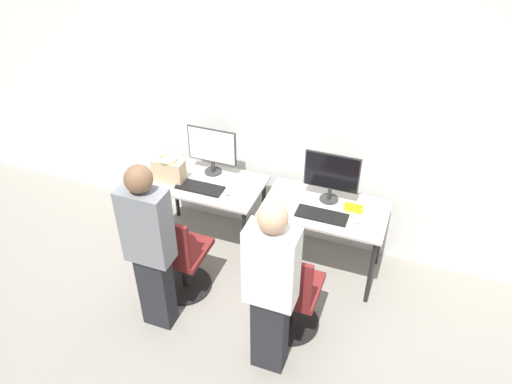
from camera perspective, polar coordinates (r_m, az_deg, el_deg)
ground_plane at (r=4.77m, az=-0.53°, el=-9.40°), size 20.00×20.00×0.00m
wall_back at (r=4.53m, az=2.80°, el=9.73°), size 12.00×0.05×2.80m
desk_left at (r=4.76m, az=-5.73°, el=0.30°), size 1.08×0.62×0.72m
monitor_left at (r=4.71m, az=-5.05°, el=4.97°), size 0.49×0.17×0.47m
keyboard_left at (r=4.62m, az=-6.42°, el=0.51°), size 0.44×0.17×0.02m
mouse_left at (r=4.53m, az=-3.23°, el=-0.06°), size 0.06×0.09×0.03m
office_chair_left at (r=4.42m, az=-8.78°, el=-7.66°), size 0.48×0.48×0.91m
person_left at (r=3.89m, az=-12.08°, el=-6.02°), size 0.36×0.20×1.55m
desk_right at (r=4.46m, az=7.83°, el=-2.70°), size 1.08×0.62×0.72m
monitor_right at (r=4.36m, az=8.62°, el=1.94°), size 0.49×0.17×0.47m
keyboard_right at (r=4.30m, az=7.52°, el=-2.65°), size 0.44×0.17×0.02m
mouse_right at (r=4.28m, az=11.51°, el=-3.20°), size 0.06×0.09×0.03m
office_chair_right at (r=4.07m, az=3.94°, el=-11.88°), size 0.48×0.48×0.91m
person_right at (r=3.51m, az=1.71°, el=-10.79°), size 0.36×0.20×1.55m
handbag at (r=4.72m, az=-9.93°, el=2.51°), size 0.30×0.18×0.25m
placard_right at (r=4.38m, az=11.08°, el=-1.80°), size 0.16×0.03×0.08m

